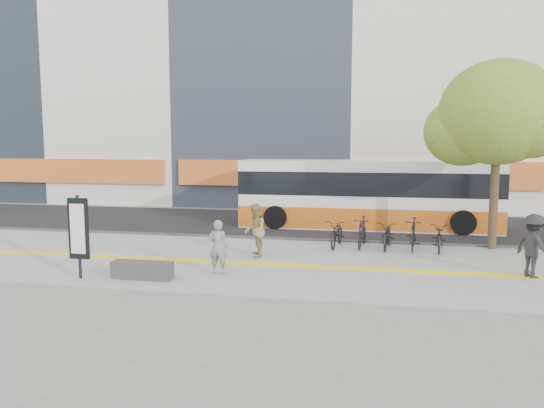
% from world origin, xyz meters
% --- Properties ---
extents(ground, '(120.00, 120.00, 0.00)m').
position_xyz_m(ground, '(0.00, 0.00, 0.00)').
color(ground, slate).
rests_on(ground, ground).
extents(sidewalk, '(40.00, 7.00, 0.08)m').
position_xyz_m(sidewalk, '(0.00, 1.50, 0.04)').
color(sidewalk, gray).
rests_on(sidewalk, ground).
extents(tactile_strip, '(40.00, 0.45, 0.01)m').
position_xyz_m(tactile_strip, '(0.00, 1.00, 0.09)').
color(tactile_strip, yellow).
rests_on(tactile_strip, sidewalk).
extents(street, '(40.00, 8.00, 0.06)m').
position_xyz_m(street, '(0.00, 9.00, 0.03)').
color(street, black).
rests_on(street, ground).
extents(curb, '(40.00, 0.25, 0.14)m').
position_xyz_m(curb, '(0.00, 5.00, 0.07)').
color(curb, '#333336').
rests_on(curb, ground).
extents(bench, '(1.60, 0.45, 0.45)m').
position_xyz_m(bench, '(-2.60, -1.20, 0.30)').
color(bench, '#333336').
rests_on(bench, sidewalk).
extents(signboard, '(0.55, 0.10, 2.20)m').
position_xyz_m(signboard, '(-4.20, -1.51, 1.37)').
color(signboard, black).
rests_on(signboard, sidewalk).
extents(street_tree, '(4.40, 3.80, 6.31)m').
position_xyz_m(street_tree, '(7.18, 4.82, 4.51)').
color(street_tree, '#362718').
rests_on(street_tree, sidewalk).
extents(bus, '(10.63, 2.52, 2.83)m').
position_xyz_m(bus, '(2.99, 8.50, 1.39)').
color(bus, silver).
rests_on(bus, street).
extents(bicycle_row, '(4.18, 1.87, 1.06)m').
position_xyz_m(bicycle_row, '(3.76, 4.00, 0.57)').
color(bicycle_row, black).
rests_on(bicycle_row, sidewalk).
extents(seated_woman, '(0.55, 0.36, 1.48)m').
position_xyz_m(seated_woman, '(-0.80, -0.32, 0.82)').
color(seated_woman, black).
rests_on(seated_woman, sidewalk).
extents(pedestrian_tan, '(0.82, 0.95, 1.67)m').
position_xyz_m(pedestrian_tan, '(-0.32, 1.94, 0.91)').
color(pedestrian_tan, '#9B874E').
rests_on(pedestrian_tan, sidewalk).
extents(pedestrian_dark, '(1.10, 1.25, 1.68)m').
position_xyz_m(pedestrian_dark, '(7.43, 0.94, 0.92)').
color(pedestrian_dark, '#232325').
rests_on(pedestrian_dark, sidewalk).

